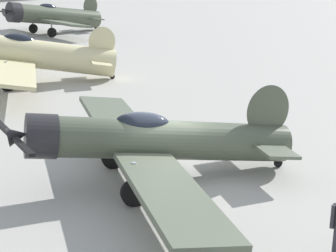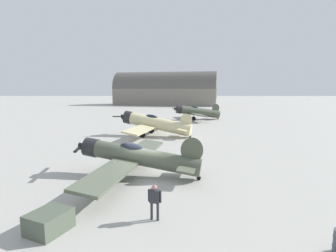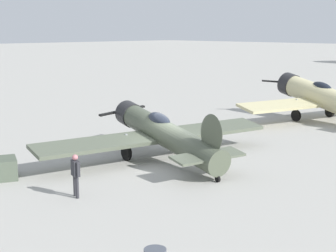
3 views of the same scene
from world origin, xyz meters
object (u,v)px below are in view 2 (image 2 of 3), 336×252
airplane_far_line (196,112)px  airplane_mid_apron (154,123)px  equipment_crate (49,222)px  airplane_foreground (136,156)px  ground_crew_mechanic (155,199)px

airplane_far_line → airplane_mid_apron: bearing=56.7°
equipment_crate → airplane_far_line: bearing=-104.1°
airplane_foreground → ground_crew_mechanic: airplane_foreground is taller
airplane_far_line → ground_crew_mechanic: size_ratio=6.85×
ground_crew_mechanic → equipment_crate: size_ratio=0.83×
airplane_far_line → equipment_crate: (10.24, 40.70, -1.12)m
airplane_foreground → airplane_far_line: bearing=-90.5°
ground_crew_mechanic → airplane_far_line: bearing=8.9°
airplane_far_line → airplane_foreground: bearing=65.8°
airplane_mid_apron → airplane_foreground: bearing=104.1°
ground_crew_mechanic → airplane_mid_apron: bearing=20.7°
airplane_foreground → airplane_mid_apron: bearing=-79.3°
airplane_foreground → airplane_mid_apron: 15.54m
airplane_far_line → ground_crew_mechanic: 40.11m
airplane_mid_apron → equipment_crate: bearing=97.7°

